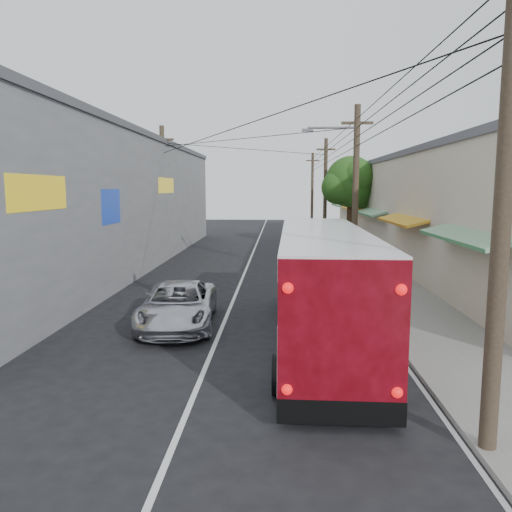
% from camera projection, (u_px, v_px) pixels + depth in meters
% --- Properties ---
extents(ground, '(120.00, 120.00, 0.00)m').
position_uv_depth(ground, '(193.00, 397.00, 10.41)').
color(ground, black).
rests_on(ground, ground).
extents(sidewalk, '(3.00, 80.00, 0.12)m').
position_uv_depth(sidewalk, '(358.00, 260.00, 29.89)').
color(sidewalk, slate).
rests_on(sidewalk, ground).
extents(building_right, '(7.09, 40.00, 6.25)m').
position_uv_depth(building_right, '(426.00, 207.00, 31.25)').
color(building_right, beige).
rests_on(building_right, ground).
extents(building_left, '(7.20, 36.00, 7.25)m').
position_uv_depth(building_left, '(97.00, 200.00, 28.12)').
color(building_left, gray).
rests_on(building_left, ground).
extents(utility_poles, '(11.80, 45.28, 8.00)m').
position_uv_depth(utility_poles, '(302.00, 192.00, 29.83)').
color(utility_poles, '#473828').
rests_on(utility_poles, ground).
extents(street_tree, '(4.40, 4.00, 6.60)m').
position_uv_depth(street_tree, '(352.00, 184.00, 35.21)').
color(street_tree, '#3F2B19').
rests_on(street_tree, ground).
extents(coach_bus, '(2.74, 11.08, 3.18)m').
position_uv_depth(coach_bus, '(322.00, 284.00, 14.10)').
color(coach_bus, white).
rests_on(coach_bus, ground).
extents(jeepney, '(2.64, 5.04, 1.36)m').
position_uv_depth(jeepney, '(178.00, 305.00, 15.72)').
color(jeepney, silver).
rests_on(jeepney, ground).
extents(parked_suv, '(2.21, 5.16, 1.48)m').
position_uv_depth(parked_suv, '(340.00, 267.00, 22.96)').
color(parked_suv, '#A6A5AD').
rests_on(parked_suv, ground).
extents(parked_car_mid, '(2.03, 4.41, 1.46)m').
position_uv_depth(parked_car_mid, '(325.00, 247.00, 30.63)').
color(parked_car_mid, '#28282D').
rests_on(parked_car_mid, ground).
extents(parked_car_far, '(1.88, 4.71, 1.52)m').
position_uv_depth(parked_car_far, '(304.00, 232.00, 41.15)').
color(parked_car_far, black).
rests_on(parked_car_far, ground).
extents(pedestrian_near, '(0.73, 0.58, 1.74)m').
position_uv_depth(pedestrian_near, '(360.00, 255.00, 25.32)').
color(pedestrian_near, pink).
rests_on(pedestrian_near, sidewalk).
extents(pedestrian_far, '(0.77, 0.61, 1.54)m').
position_uv_depth(pedestrian_far, '(400.00, 277.00, 19.56)').
color(pedestrian_far, '#89A6C7').
rests_on(pedestrian_far, sidewalk).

